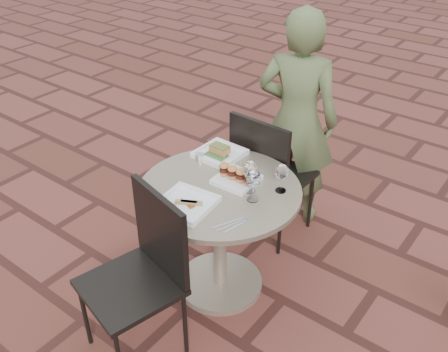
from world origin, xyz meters
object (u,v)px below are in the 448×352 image
Objects in this scene: chair_far at (267,169)px; plate_salmon at (220,153)px; cafe_table at (220,223)px; plate_sliders at (237,176)px; chair_near at (145,264)px; diner at (297,121)px; plate_tuna at (186,203)px.

plate_salmon is (-0.16, -0.30, 0.20)m from chair_far.
plate_salmon reaches higher than cafe_table.
chair_near is at bearing -97.11° from plate_sliders.
cafe_table is 0.59× the size of diner.
chair_near is at bearing -78.59° from plate_salmon.
diner is at bearing 104.32° from chair_near.
plate_sliders is (0.08, 0.66, 0.21)m from chair_near.
diner is at bearing -87.86° from chair_far.
chair_far reaches higher than plate_tuna.
diner is 5.12× the size of plate_tuna.
chair_far is 0.39m from plate_salmon.
chair_far is at bearing 61.78° from plate_salmon.
diner reaches higher than plate_tuna.
chair_near is at bearing 73.56° from diner.
plate_sliders is (0.04, 0.11, 0.28)m from cafe_table.
plate_tuna is (0.18, -0.52, -0.00)m from plate_salmon.
diner is 6.67× the size of plate_sliders.
diner reaches higher than cafe_table.
plate_tuna is at bearing 93.63° from chair_far.
cafe_table is 0.30m from plate_sliders.
diner is at bearing 93.34° from cafe_table.
cafe_table is 3.03× the size of plate_tuna.
chair_near reaches higher than plate_sliders.
plate_tuna is at bearing -71.00° from plate_salmon.
chair_near is (0.01, -1.13, 0.00)m from chair_far.
plate_salmon is 0.89× the size of plate_tuna.
chair_far is 1.13m from chair_near.
cafe_table is at bearing 99.18° from chair_near.
chair_near is at bearing -94.90° from cafe_table.
plate_tuna is at bearing -98.89° from cafe_table.
chair_near is 3.53× the size of plate_salmon.
plate_sliders is at bearing 79.55° from diner.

